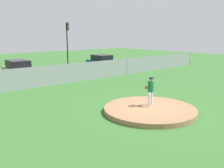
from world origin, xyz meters
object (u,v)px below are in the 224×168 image
at_px(pitcher_youth, 151,89).
at_px(traffic_light_far, 67,38).
at_px(parked_car_champagne, 18,70).
at_px(parked_car_teal, 102,63).
at_px(baseball, 139,105).

height_order(pitcher_youth, traffic_light_far, traffic_light_far).
xyz_separation_m(parked_car_champagne, parked_car_teal, (9.83, -0.07, -0.02)).
distance_m(baseball, parked_car_champagne, 14.01).
bearing_deg(parked_car_champagne, baseball, -82.72).
bearing_deg(traffic_light_far, baseball, -108.06).
relative_size(parked_car_champagne, parked_car_teal, 1.09).
bearing_deg(parked_car_teal, pitcher_youth, -118.24).
height_order(baseball, traffic_light_far, traffic_light_far).
relative_size(pitcher_youth, parked_car_champagne, 0.37).
xyz_separation_m(baseball, parked_car_champagne, (-1.78, 13.89, 0.56)).
xyz_separation_m(parked_car_teal, traffic_light_far, (-2.29, 3.87, 2.89)).
height_order(baseball, parked_car_teal, parked_car_teal).
relative_size(pitcher_youth, baseball, 22.56).
distance_m(pitcher_youth, baseball, 1.12).
height_order(parked_car_champagne, traffic_light_far, traffic_light_far).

